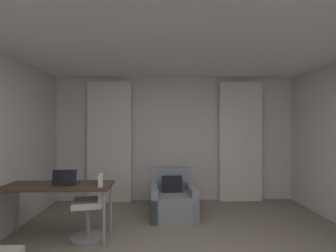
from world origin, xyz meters
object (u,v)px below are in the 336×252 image
object	(u,v)px
armchair	(173,200)
laptop	(66,181)
desk	(58,189)
desk_chair	(91,210)

from	to	relation	value
armchair	laptop	world-z (taller)	laptop
desk	laptop	size ratio (longest dim) A/B	4.33
armchair	desk_chair	bearing A→B (deg)	-142.15
armchair	desk_chair	size ratio (longest dim) A/B	1.00
desk	armchair	bearing A→B (deg)	28.51
desk_chair	laptop	xyz separation A→B (m)	(-0.35, 0.02, 0.40)
laptop	desk_chair	bearing A→B (deg)	-2.65
armchair	desk_chair	world-z (taller)	desk_chair
armchair	desk	bearing A→B (deg)	-151.49
desk	laptop	world-z (taller)	laptop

